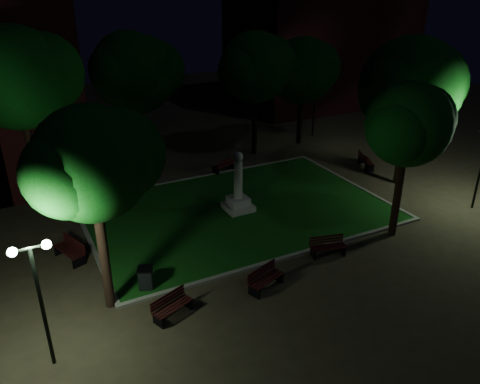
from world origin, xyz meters
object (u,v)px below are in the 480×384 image
object	(u,v)px
monument	(238,194)
bench_near_left	(265,279)
trash_bin	(146,278)
bench_west_near	(172,306)
bench_left_side	(70,250)
bench_far_side	(225,165)
bench_near_right	(328,247)
bench_right_side	(365,161)

from	to	relation	value
monument	bench_near_left	xyz separation A→B (m)	(-2.13, -6.52, -0.54)
trash_bin	bench_near_left	bearing A→B (deg)	-26.22
trash_bin	bench_west_near	bearing A→B (deg)	-79.95
monument	trash_bin	bearing A→B (deg)	-144.79
bench_left_side	bench_far_side	world-z (taller)	bench_left_side
bench_far_side	bench_near_right	bearing A→B (deg)	70.73
bench_right_side	trash_bin	bearing A→B (deg)	135.54
monument	bench_far_side	size ratio (longest dim) A/B	1.77
bench_near_left	trash_bin	bearing A→B (deg)	133.94
monument	bench_near_right	world-z (taller)	monument
bench_near_right	bench_west_near	bearing A→B (deg)	-158.82
bench_left_side	bench_far_side	distance (m)	12.01
bench_near_right	bench_near_left	bearing A→B (deg)	-151.56
monument	bench_left_side	xyz separation A→B (m)	(-8.59, -0.86, -0.51)
bench_west_near	bench_left_side	world-z (taller)	bench_left_side
monument	bench_right_side	world-z (taller)	monument
bench_left_side	bench_far_side	size ratio (longest dim) A/B	1.02
monument	bench_right_side	xyz separation A→B (m)	(10.10, 1.78, -0.50)
bench_near_right	bench_right_side	bearing A→B (deg)	56.25
monument	bench_left_side	bearing A→B (deg)	-174.28
bench_right_side	bench_near_left	bearing A→B (deg)	148.88
bench_near_left	bench_right_side	size ratio (longest dim) A/B	0.93
bench_left_side	bench_right_side	size ratio (longest dim) A/B	0.99
bench_near_left	bench_left_side	xyz separation A→B (m)	(-6.46, 5.66, 0.03)
bench_near_right	bench_west_near	distance (m)	7.55
bench_left_side	trash_bin	distance (m)	4.26
bench_near_left	bench_west_near	world-z (taller)	bench_near_left
bench_far_side	bench_west_near	bearing A→B (deg)	38.39
bench_west_near	bench_left_side	bearing A→B (deg)	93.58
monument	bench_near_right	distance (m)	5.89
monument	bench_far_side	bearing A→B (deg)	71.61
bench_far_side	monument	bearing A→B (deg)	53.42
bench_west_near	bench_far_side	world-z (taller)	bench_far_side
monument	bench_far_side	world-z (taller)	monument
bench_near_right	bench_left_side	xyz separation A→B (m)	(-10.13, 4.80, 0.04)
bench_west_near	bench_far_side	bearing A→B (deg)	34.96
bench_left_side	bench_right_side	world-z (taller)	bench_right_side
monument	bench_far_side	xyz separation A→B (m)	(1.74, 5.25, -0.52)
bench_near_left	bench_left_side	bearing A→B (deg)	118.94
bench_near_right	bench_far_side	size ratio (longest dim) A/B	0.92
trash_bin	bench_left_side	bearing A→B (deg)	122.30
bench_west_near	bench_right_side	size ratio (longest dim) A/B	0.90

